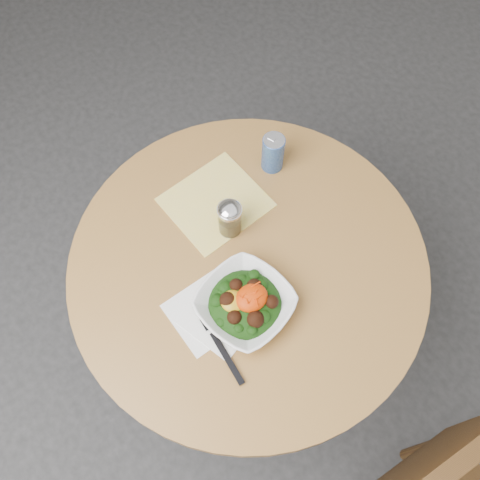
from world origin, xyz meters
The scene contains 8 objects.
ground centered at (0.00, 0.00, 0.00)m, with size 6.00×6.00×0.00m, color #2A2A2D.
table centered at (0.00, 0.00, 0.55)m, with size 0.90×0.90×0.75m.
cloth_napkin centered at (0.03, 0.19, 0.75)m, with size 0.24×0.22×0.00m, color yellow.
paper_napkins centered at (-0.15, -0.06, 0.75)m, with size 0.21×0.21×0.00m.
salad_bowl centered at (-0.08, -0.09, 0.78)m, with size 0.25×0.25×0.08m.
fork centered at (-0.18, -0.12, 0.76)m, with size 0.04×0.22×0.00m.
spice_shaker centered at (0.02, 0.10, 0.81)m, with size 0.06×0.06×0.11m.
beverage_can centered at (0.22, 0.20, 0.81)m, with size 0.06×0.06×0.11m.
Camera 1 is at (-0.33, -0.43, 1.96)m, focal length 40.00 mm.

